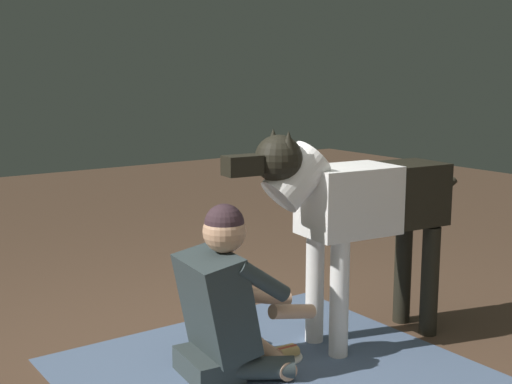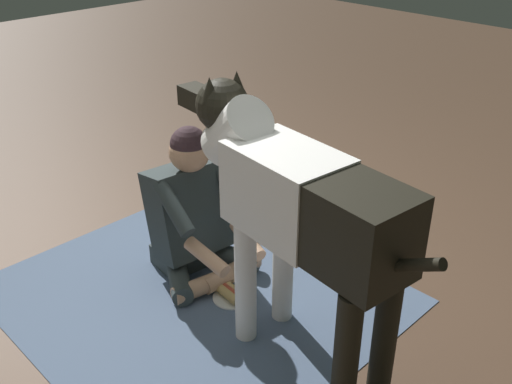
% 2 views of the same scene
% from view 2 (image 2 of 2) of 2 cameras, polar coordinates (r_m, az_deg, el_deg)
% --- Properties ---
extents(ground_plane, '(14.01, 14.01, 0.00)m').
position_cam_2_polar(ground_plane, '(3.41, -5.72, -6.40)').
color(ground_plane, brown).
extents(area_rug, '(1.86, 1.70, 0.01)m').
position_cam_2_polar(area_rug, '(3.14, -5.77, -9.75)').
color(area_rug, slate).
rests_on(area_rug, ground).
extents(person_sitting_on_floor, '(0.69, 0.57, 0.85)m').
position_cam_2_polar(person_sitting_on_floor, '(3.14, -6.09, -2.27)').
color(person_sitting_on_floor, '#333C3C').
rests_on(person_sitting_on_floor, ground).
extents(large_dog, '(1.49, 0.40, 1.19)m').
position_cam_2_polar(large_dog, '(2.38, 3.82, -1.15)').
color(large_dog, white).
rests_on(large_dog, ground).
extents(hot_dog_on_plate, '(0.20, 0.20, 0.06)m').
position_cam_2_polar(hot_dog_on_plate, '(3.09, -2.37, -9.90)').
color(hot_dog_on_plate, white).
rests_on(hot_dog_on_plate, ground).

